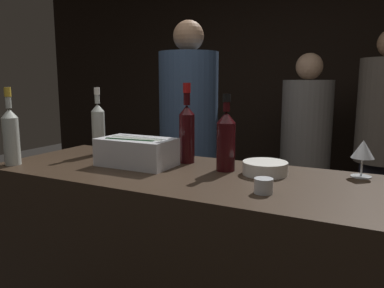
{
  "coord_description": "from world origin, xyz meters",
  "views": [
    {
      "loc": [
        0.72,
        -1.05,
        1.45
      ],
      "look_at": [
        0.0,
        0.37,
        1.18
      ],
      "focal_mm": 35.0,
      "sensor_mm": 36.0,
      "label": 1
    }
  ],
  "objects_px": {
    "red_wine_bottle_tall": "(187,130)",
    "person_in_hoodie": "(384,140)",
    "wine_glass": "(363,150)",
    "person_grey_polo": "(189,141)",
    "ice_bin_with_bottles": "(137,150)",
    "white_wine_bottle": "(98,127)",
    "person_blond_tee": "(305,147)",
    "red_wine_bottle_black_foil": "(226,139)",
    "candle_votive": "(264,186)",
    "rose_wine_bottle": "(11,134)",
    "bowl_white": "(265,168)"
  },
  "relations": [
    {
      "from": "person_in_hoodie",
      "to": "wine_glass",
      "type": "bearing_deg",
      "value": -113.34
    },
    {
      "from": "ice_bin_with_bottles",
      "to": "person_in_hoodie",
      "type": "bearing_deg",
      "value": 58.89
    },
    {
      "from": "rose_wine_bottle",
      "to": "red_wine_bottle_black_foil",
      "type": "distance_m",
      "value": 1.0
    },
    {
      "from": "white_wine_bottle",
      "to": "person_blond_tee",
      "type": "xyz_separation_m",
      "value": [
        0.8,
        1.56,
        -0.29
      ]
    },
    {
      "from": "rose_wine_bottle",
      "to": "wine_glass",
      "type": "bearing_deg",
      "value": 18.46
    },
    {
      "from": "rose_wine_bottle",
      "to": "bowl_white",
      "type": "bearing_deg",
      "value": 17.7
    },
    {
      "from": "ice_bin_with_bottles",
      "to": "rose_wine_bottle",
      "type": "height_order",
      "value": "rose_wine_bottle"
    },
    {
      "from": "red_wine_bottle_tall",
      "to": "red_wine_bottle_black_foil",
      "type": "distance_m",
      "value": 0.24
    },
    {
      "from": "candle_votive",
      "to": "red_wine_bottle_black_foil",
      "type": "distance_m",
      "value": 0.37
    },
    {
      "from": "ice_bin_with_bottles",
      "to": "candle_votive",
      "type": "bearing_deg",
      "value": -13.92
    },
    {
      "from": "white_wine_bottle",
      "to": "person_blond_tee",
      "type": "height_order",
      "value": "person_blond_tee"
    },
    {
      "from": "wine_glass",
      "to": "bowl_white",
      "type": "bearing_deg",
      "value": -159.26
    },
    {
      "from": "candle_votive",
      "to": "person_grey_polo",
      "type": "distance_m",
      "value": 1.38
    },
    {
      "from": "wine_glass",
      "to": "rose_wine_bottle",
      "type": "distance_m",
      "value": 1.56
    },
    {
      "from": "candle_votive",
      "to": "person_blond_tee",
      "type": "distance_m",
      "value": 1.86
    },
    {
      "from": "red_wine_bottle_tall",
      "to": "person_in_hoodie",
      "type": "bearing_deg",
      "value": 61.15
    },
    {
      "from": "red_wine_bottle_black_foil",
      "to": "person_in_hoodie",
      "type": "distance_m",
      "value": 1.75
    },
    {
      "from": "rose_wine_bottle",
      "to": "red_wine_bottle_black_foil",
      "type": "relative_size",
      "value": 1.08
    },
    {
      "from": "red_wine_bottle_tall",
      "to": "person_in_hoodie",
      "type": "xyz_separation_m",
      "value": [
        0.86,
        1.56,
        -0.21
      ]
    },
    {
      "from": "wine_glass",
      "to": "red_wine_bottle_tall",
      "type": "distance_m",
      "value": 0.77
    },
    {
      "from": "ice_bin_with_bottles",
      "to": "person_blond_tee",
      "type": "height_order",
      "value": "person_blond_tee"
    },
    {
      "from": "ice_bin_with_bottles",
      "to": "white_wine_bottle",
      "type": "height_order",
      "value": "white_wine_bottle"
    },
    {
      "from": "person_blond_tee",
      "to": "red_wine_bottle_tall",
      "type": "bearing_deg",
      "value": 179.34
    },
    {
      "from": "red_wine_bottle_tall",
      "to": "wine_glass",
      "type": "bearing_deg",
      "value": 5.95
    },
    {
      "from": "red_wine_bottle_black_foil",
      "to": "person_blond_tee",
      "type": "distance_m",
      "value": 1.62
    },
    {
      "from": "red_wine_bottle_black_foil",
      "to": "wine_glass",
      "type": "bearing_deg",
      "value": 15.34
    },
    {
      "from": "wine_glass",
      "to": "red_wine_bottle_black_foil",
      "type": "relative_size",
      "value": 0.46
    },
    {
      "from": "bowl_white",
      "to": "white_wine_bottle",
      "type": "height_order",
      "value": "white_wine_bottle"
    },
    {
      "from": "red_wine_bottle_black_foil",
      "to": "person_grey_polo",
      "type": "distance_m",
      "value": 1.04
    },
    {
      "from": "white_wine_bottle",
      "to": "candle_votive",
      "type": "bearing_deg",
      "value": -16.38
    },
    {
      "from": "wine_glass",
      "to": "rose_wine_bottle",
      "type": "xyz_separation_m",
      "value": [
        -1.48,
        -0.49,
        0.04
      ]
    },
    {
      "from": "white_wine_bottle",
      "to": "person_blond_tee",
      "type": "distance_m",
      "value": 1.77
    },
    {
      "from": "candle_votive",
      "to": "person_blond_tee",
      "type": "xyz_separation_m",
      "value": [
        -0.19,
        1.85,
        -0.17
      ]
    },
    {
      "from": "red_wine_bottle_black_foil",
      "to": "person_in_hoodie",
      "type": "bearing_deg",
      "value": 68.83
    },
    {
      "from": "red_wine_bottle_tall",
      "to": "red_wine_bottle_black_foil",
      "type": "bearing_deg",
      "value": -16.6
    },
    {
      "from": "red_wine_bottle_black_foil",
      "to": "person_blond_tee",
      "type": "xyz_separation_m",
      "value": [
        0.06,
        1.59,
        -0.28
      ]
    },
    {
      "from": "bowl_white",
      "to": "person_grey_polo",
      "type": "xyz_separation_m",
      "value": [
        -0.79,
        0.82,
        -0.06
      ]
    },
    {
      "from": "candle_votive",
      "to": "wine_glass",
      "type": "bearing_deg",
      "value": 53.94
    },
    {
      "from": "candle_votive",
      "to": "ice_bin_with_bottles",
      "type": "bearing_deg",
      "value": 166.08
    },
    {
      "from": "red_wine_bottle_tall",
      "to": "white_wine_bottle",
      "type": "relative_size",
      "value": 1.07
    },
    {
      "from": "wine_glass",
      "to": "red_wine_bottle_black_foil",
      "type": "height_order",
      "value": "red_wine_bottle_black_foil"
    },
    {
      "from": "candle_votive",
      "to": "person_in_hoodie",
      "type": "relative_size",
      "value": 0.04
    },
    {
      "from": "ice_bin_with_bottles",
      "to": "wine_glass",
      "type": "distance_m",
      "value": 0.98
    },
    {
      "from": "wine_glass",
      "to": "person_grey_polo",
      "type": "height_order",
      "value": "person_grey_polo"
    },
    {
      "from": "person_blond_tee",
      "to": "person_in_hoodie",
      "type": "bearing_deg",
      "value": -76.66
    },
    {
      "from": "ice_bin_with_bottles",
      "to": "candle_votive",
      "type": "xyz_separation_m",
      "value": [
        0.65,
        -0.16,
        -0.05
      ]
    },
    {
      "from": "white_wine_bottle",
      "to": "red_wine_bottle_black_foil",
      "type": "bearing_deg",
      "value": -2.71
    },
    {
      "from": "ice_bin_with_bottles",
      "to": "rose_wine_bottle",
      "type": "relative_size",
      "value": 0.96
    },
    {
      "from": "red_wine_bottle_tall",
      "to": "red_wine_bottle_black_foil",
      "type": "relative_size",
      "value": 1.14
    },
    {
      "from": "red_wine_bottle_tall",
      "to": "ice_bin_with_bottles",
      "type": "bearing_deg",
      "value": -137.99
    }
  ]
}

